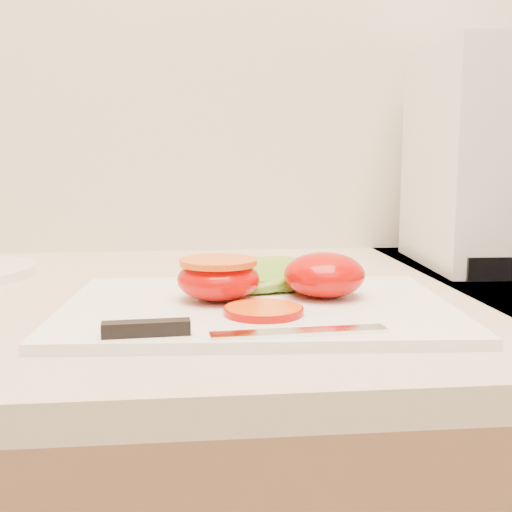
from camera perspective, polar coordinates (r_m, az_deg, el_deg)
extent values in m
cube|color=beige|center=(0.75, 4.60, -4.08)|extent=(3.92, 0.65, 0.03)
cube|color=white|center=(0.64, 0.10, -4.59)|extent=(0.40, 0.30, 0.01)
ellipsoid|color=#C00603|center=(0.66, 6.09, -1.67)|extent=(0.08, 0.08, 0.05)
ellipsoid|color=#C00603|center=(0.64, -3.35, -2.10)|extent=(0.08, 0.08, 0.04)
cylinder|color=#D8410F|center=(0.64, -3.37, -0.53)|extent=(0.08, 0.08, 0.01)
cylinder|color=#FB630B|center=(0.59, 0.68, -4.85)|extent=(0.07, 0.07, 0.01)
ellipsoid|color=#6BAF2E|center=(0.71, -1.43, -1.68)|extent=(0.17, 0.15, 0.03)
ellipsoid|color=#6BAF2E|center=(0.72, 2.34, -1.59)|extent=(0.15, 0.15, 0.03)
cube|color=silver|center=(0.53, 3.85, -6.76)|extent=(0.15, 0.03, 0.00)
cube|color=black|center=(0.53, -9.73, -6.35)|extent=(0.07, 0.02, 0.01)
cube|color=silver|center=(0.97, 20.60, 8.13)|extent=(0.21, 0.26, 0.30)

